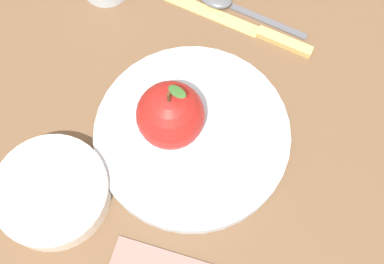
{
  "coord_description": "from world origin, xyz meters",
  "views": [
    {
      "loc": [
        -0.11,
        -0.2,
        0.58
      ],
      "look_at": [
        -0.01,
        -0.01,
        0.02
      ],
      "focal_mm": 47.16,
      "sensor_mm": 36.0,
      "label": 1
    }
  ],
  "objects_px": {
    "dinner_plate": "(192,135)",
    "apple": "(170,115)",
    "knife": "(251,29)",
    "spoon": "(226,2)",
    "side_bowl": "(52,191)"
  },
  "relations": [
    {
      "from": "dinner_plate",
      "to": "apple",
      "type": "bearing_deg",
      "value": 138.9
    },
    {
      "from": "knife",
      "to": "spoon",
      "type": "xyz_separation_m",
      "value": [
        -0.01,
        0.05,
        0.0
      ]
    },
    {
      "from": "dinner_plate",
      "to": "knife",
      "type": "distance_m",
      "value": 0.17
    },
    {
      "from": "dinner_plate",
      "to": "apple",
      "type": "relative_size",
      "value": 2.49
    },
    {
      "from": "side_bowl",
      "to": "knife",
      "type": "distance_m",
      "value": 0.33
    },
    {
      "from": "knife",
      "to": "spoon",
      "type": "bearing_deg",
      "value": 98.9
    },
    {
      "from": "dinner_plate",
      "to": "spoon",
      "type": "bearing_deg",
      "value": 47.6
    },
    {
      "from": "apple",
      "to": "knife",
      "type": "bearing_deg",
      "value": 26.37
    },
    {
      "from": "apple",
      "to": "spoon",
      "type": "bearing_deg",
      "value": 40.61
    },
    {
      "from": "apple",
      "to": "spoon",
      "type": "xyz_separation_m",
      "value": [
        0.15,
        0.13,
        -0.05
      ]
    },
    {
      "from": "knife",
      "to": "spoon",
      "type": "height_order",
      "value": "spoon"
    },
    {
      "from": "spoon",
      "to": "side_bowl",
      "type": "bearing_deg",
      "value": -156.74
    },
    {
      "from": "dinner_plate",
      "to": "side_bowl",
      "type": "height_order",
      "value": "side_bowl"
    },
    {
      "from": "knife",
      "to": "spoon",
      "type": "distance_m",
      "value": 0.05
    },
    {
      "from": "apple",
      "to": "side_bowl",
      "type": "relative_size",
      "value": 0.72
    }
  ]
}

